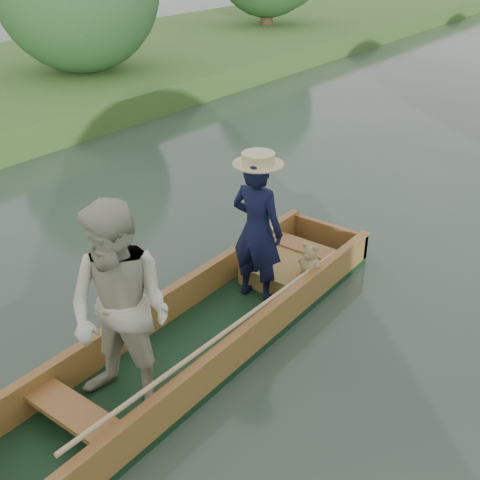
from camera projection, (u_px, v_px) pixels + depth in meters
The scene contains 2 objects.
ground at pixel (204, 345), 6.10m from camera, with size 120.00×120.00×0.00m, color #283D30.
punt at pixel (188, 300), 5.58m from camera, with size 1.17×5.00×1.98m.
Camera 1 is at (3.24, -3.69, 3.79)m, focal length 45.00 mm.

